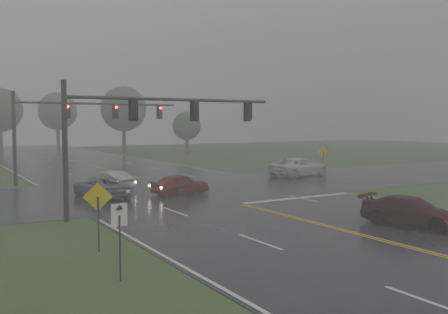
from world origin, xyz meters
TOP-DOWN VIEW (x-y plane):
  - main_road at (0.00, 20.00)m, footprint 18.00×160.00m
  - cross_street at (0.00, 22.00)m, footprint 120.00×14.00m
  - stop_bar at (4.50, 14.40)m, footprint 8.50×0.50m
  - sedan_maroon at (3.48, 4.92)m, footprint 3.26×5.10m
  - sedan_red at (-1.34, 19.84)m, footprint 4.26×2.13m
  - sedan_silver at (-4.77, 24.28)m, footprint 2.54×4.44m
  - car_grey at (-6.44, 21.07)m, footprint 2.77×5.29m
  - pickup_white at (12.95, 24.59)m, footprint 6.27×3.57m
  - signal_gantry_near at (-6.48, 14.52)m, footprint 12.19×0.31m
  - signal_gantry_far at (-5.97, 30.51)m, footprint 13.59×0.37m
  - sign_diamond_west at (-10.57, 7.98)m, footprint 1.07×0.32m
  - sign_arrow_white at (-11.06, 4.16)m, footprint 0.54×0.11m
  - sign_diamond_east at (15.12, 23.82)m, footprint 1.17×0.21m
  - tree_ne_a at (11.55, 66.81)m, footprint 7.28×7.28m
  - tree_n_mid at (-5.53, 77.03)m, footprint 7.12×7.12m
  - tree_e_near at (19.21, 59.56)m, footprint 4.47×4.47m
  - tree_n_far at (5.71, 86.89)m, footprint 7.21×7.21m

SIDE VIEW (x-z plane):
  - main_road at x=0.00m, z-range -0.01..0.01m
  - cross_street at x=0.00m, z-range -0.01..0.01m
  - stop_bar at x=4.50m, z-range 0.00..0.00m
  - sedan_maroon at x=3.48m, z-range -0.69..0.69m
  - sedan_red at x=-1.34m, z-range -0.70..0.70m
  - sedan_silver at x=-4.77m, z-range -0.69..0.69m
  - car_grey at x=-6.44m, z-range -0.71..0.71m
  - pickup_white at x=12.95m, z-range -0.83..0.83m
  - sign_arrow_white at x=-11.06m, z-range 0.48..2.90m
  - sign_diamond_west at x=-10.57m, z-range 0.46..3.11m
  - sign_diamond_east at x=15.12m, z-range 0.49..3.33m
  - tree_e_near at x=19.21m, z-range 1.02..7.59m
  - signal_gantry_near at x=-6.48m, z-range 1.40..8.37m
  - signal_gantry_far at x=-5.97m, z-range 1.50..8.80m
  - tree_n_mid at x=-5.53m, z-range 1.65..12.10m
  - tree_n_far at x=5.71m, z-range 1.67..12.25m
  - tree_ne_a at x=11.55m, z-range 1.69..12.37m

